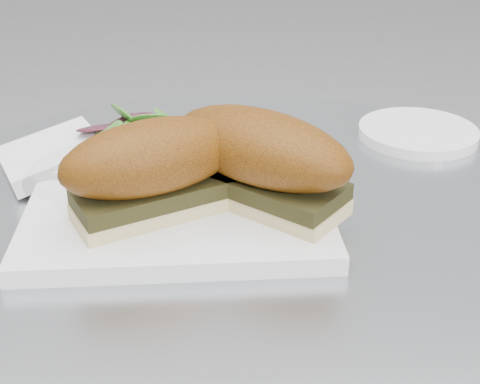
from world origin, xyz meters
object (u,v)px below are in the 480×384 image
(sandwich_left, at_px, (153,167))
(saucer, at_px, (418,132))
(sandwich_right, at_px, (260,157))
(plate, at_px, (179,193))

(sandwich_left, xyz_separation_m, saucer, (0.27, 0.19, -0.05))
(sandwich_right, bearing_deg, saucer, 82.17)
(sandwich_left, height_order, sandwich_right, same)
(plate, xyz_separation_m, saucer, (0.26, 0.14, -0.00))
(plate, height_order, saucer, plate)
(plate, bearing_deg, sandwich_left, -108.39)
(sandwich_left, xyz_separation_m, sandwich_right, (0.09, 0.02, 0.00))
(plate, height_order, sandwich_right, sandwich_right)
(plate, bearing_deg, saucer, 28.03)
(plate, distance_m, saucer, 0.29)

